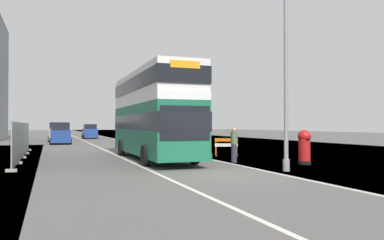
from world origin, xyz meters
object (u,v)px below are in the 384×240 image
object	(u,v)px
pedestrian_at_kerb	(234,145)
red_pillar_postbox	(304,145)
lamppost_foreground	(286,74)
car_receding_mid	(57,133)
roadworks_barrier	(226,145)
car_oncoming_near	(60,134)
car_receding_far	(90,132)
double_decker_bus	(153,113)

from	to	relation	value
pedestrian_at_kerb	red_pillar_postbox	bearing A→B (deg)	-35.85
lamppost_foreground	red_pillar_postbox	xyz separation A→B (m)	(2.44, 1.99, -3.17)
car_receding_mid	roadworks_barrier	bearing A→B (deg)	-69.89
car_oncoming_near	red_pillar_postbox	bearing A→B (deg)	-67.12
lamppost_foreground	car_oncoming_near	size ratio (longest dim) A/B	2.21
car_oncoming_near	car_receding_far	xyz separation A→B (m)	(4.34, 14.48, -0.06)
roadworks_barrier	lamppost_foreground	bearing A→B (deg)	-97.36
roadworks_barrier	red_pillar_postbox	bearing A→B (deg)	-76.18
roadworks_barrier	car_receding_far	size ratio (longest dim) A/B	0.37
roadworks_barrier	car_receding_mid	distance (m)	27.33
pedestrian_at_kerb	lamppost_foreground	bearing A→B (deg)	-84.53
double_decker_bus	car_oncoming_near	size ratio (longest dim) A/B	2.87
red_pillar_postbox	roadworks_barrier	distance (m)	5.99
pedestrian_at_kerb	car_receding_mid	bearing A→B (deg)	105.21
double_decker_bus	lamppost_foreground	size ratio (longest dim) A/B	1.30
red_pillar_postbox	car_receding_mid	bearing A→B (deg)	108.98
double_decker_bus	roadworks_barrier	bearing A→B (deg)	4.64
roadworks_barrier	car_oncoming_near	world-z (taller)	car_oncoming_near
red_pillar_postbox	car_receding_mid	world-z (taller)	car_receding_mid
car_oncoming_near	pedestrian_at_kerb	world-z (taller)	car_oncoming_near
red_pillar_postbox	car_oncoming_near	size ratio (longest dim) A/B	0.43
double_decker_bus	car_oncoming_near	distance (m)	20.39
roadworks_barrier	car_receding_mid	bearing A→B (deg)	110.11
double_decker_bus	lamppost_foreground	distance (m)	8.47
car_oncoming_near	car_receding_mid	distance (m)	6.21
lamppost_foreground	red_pillar_postbox	distance (m)	4.47
car_receding_mid	pedestrian_at_kerb	bearing A→B (deg)	-74.79
double_decker_bus	car_receding_far	xyz separation A→B (m)	(-0.07, 34.33, -1.62)
car_oncoming_near	car_receding_mid	world-z (taller)	car_receding_mid
lamppost_foreground	roadworks_barrier	size ratio (longest dim) A/B	5.77
car_receding_mid	car_receding_far	xyz separation A→B (m)	(4.51, 8.28, -0.08)
double_decker_bus	car_oncoming_near	xyz separation A→B (m)	(-4.41, 19.85, -1.57)
lamppost_foreground	red_pillar_postbox	bearing A→B (deg)	39.22
double_decker_bus	car_receding_far	world-z (taller)	double_decker_bus
lamppost_foreground	car_receding_far	xyz separation A→B (m)	(-3.88, 41.74, -3.14)
double_decker_bus	red_pillar_postbox	size ratio (longest dim) A/B	6.63
double_decker_bus	car_receding_mid	bearing A→B (deg)	99.97
double_decker_bus	pedestrian_at_kerb	bearing A→B (deg)	-44.64
lamppost_foreground	pedestrian_at_kerb	world-z (taller)	lamppost_foreground
double_decker_bus	car_receding_far	bearing A→B (deg)	90.12
roadworks_barrier	car_receding_far	world-z (taller)	car_receding_far
car_receding_mid	car_receding_far	world-z (taller)	car_receding_mid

